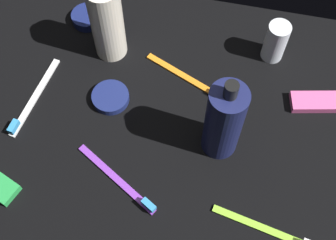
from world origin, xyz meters
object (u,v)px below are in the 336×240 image
toothbrush_lime (271,231)px  toothbrush_white (32,100)px  cream_tin_left (111,97)px  lotion_bottle (224,121)px  snack_bar_pink (319,102)px  cream_tin_right (87,17)px  toothbrush_purple (121,182)px  toothbrush_orange (191,79)px  deodorant_stick (276,42)px  bodywash_bottle (107,21)px

toothbrush_lime → toothbrush_white: bearing=-18.0°
toothbrush_lime → cream_tin_left: size_ratio=2.54×
lotion_bottle → snack_bar_pink: (-17.04, -12.03, -8.03)cm
toothbrush_white → snack_bar_pink: toothbrush_white is taller
toothbrush_lime → cream_tin_right: toothbrush_lime is taller
toothbrush_white → snack_bar_pink: 54.04cm
toothbrush_white → cream_tin_left: size_ratio=2.55×
toothbrush_purple → cream_tin_left: bearing=-68.8°
toothbrush_purple → toothbrush_lime: size_ratio=0.90×
toothbrush_white → toothbrush_orange: same height
toothbrush_white → toothbrush_lime: bearing=162.0°
deodorant_stick → toothbrush_orange: (14.69, 9.35, -3.80)cm
toothbrush_lime → cream_tin_left: toothbrush_lime is taller
snack_bar_pink → cream_tin_left: same height
cream_tin_left → cream_tin_right: (9.76, -17.42, 0.21)cm
bodywash_bottle → toothbrush_lime: 47.18cm
toothbrush_white → cream_tin_right: size_ratio=2.80×
lotion_bottle → toothbrush_purple: 20.62cm
lotion_bottle → toothbrush_purple: size_ratio=1.24×
snack_bar_pink → cream_tin_right: (48.32, -10.21, 0.23)cm
toothbrush_orange → snack_bar_pink: 24.49cm
deodorant_stick → toothbrush_white: size_ratio=0.49×
lotion_bottle → deodorant_stick: size_ratio=2.27×
deodorant_stick → toothbrush_lime: deodorant_stick is taller
lotion_bottle → bodywash_bottle: bearing=-33.5°
toothbrush_white → cream_tin_right: 21.58cm
deodorant_stick → snack_bar_pink: 14.07cm
lotion_bottle → cream_tin_left: lotion_bottle is taller
toothbrush_purple → cream_tin_left: toothbrush_purple is taller
lotion_bottle → deodorant_stick: (-7.23, -21.44, -4.38)cm
lotion_bottle → bodywash_bottle: (24.40, -16.12, 0.10)cm
toothbrush_lime → snack_bar_pink: bearing=-103.2°
lotion_bottle → cream_tin_right: 39.17cm
cream_tin_right → deodorant_stick: bearing=178.8°
toothbrush_white → toothbrush_purple: same height
toothbrush_white → cream_tin_left: toothbrush_white is taller
toothbrush_white → snack_bar_pink: bearing=-168.4°
deodorant_stick → cream_tin_right: 38.68cm
toothbrush_orange → toothbrush_lime: (-18.37, 26.15, 0.00)cm
lotion_bottle → snack_bar_pink: size_ratio=1.92×
toothbrush_purple → toothbrush_white: bearing=-30.8°
toothbrush_purple → cream_tin_right: 36.91cm
toothbrush_white → toothbrush_lime: same height
toothbrush_purple → toothbrush_orange: (-7.92, -23.15, 0.00)cm
toothbrush_lime → snack_bar_pink: size_ratio=1.72×
cream_tin_right → lotion_bottle: bearing=144.6°
deodorant_stick → cream_tin_left: deodorant_stick is taller
deodorant_stick → snack_bar_pink: size_ratio=0.85×
bodywash_bottle → toothbrush_lime: size_ratio=1.08×
cream_tin_right → toothbrush_lime: bearing=139.3°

